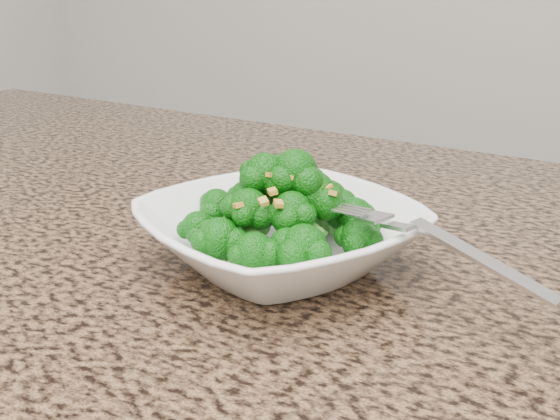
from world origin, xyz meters
The scene contains 5 objects.
granite_counter centered at (0.00, 0.30, 0.89)m, with size 1.64×1.04×0.03m, color brown.
bowl centered at (0.08, 0.37, 0.93)m, with size 0.22×0.22×0.05m, color white.
broccoli_pile centered at (0.08, 0.37, 0.98)m, with size 0.19×0.19×0.06m, color #0D5E0A, non-canonical shape.
garlic_topping centered at (0.08, 0.37, 1.02)m, with size 0.11×0.11×0.01m, color gold, non-canonical shape.
fork centered at (0.19, 0.36, 0.96)m, with size 0.19×0.03×0.01m, color silver, non-canonical shape.
Camera 1 is at (0.36, -0.09, 1.14)m, focal length 45.00 mm.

